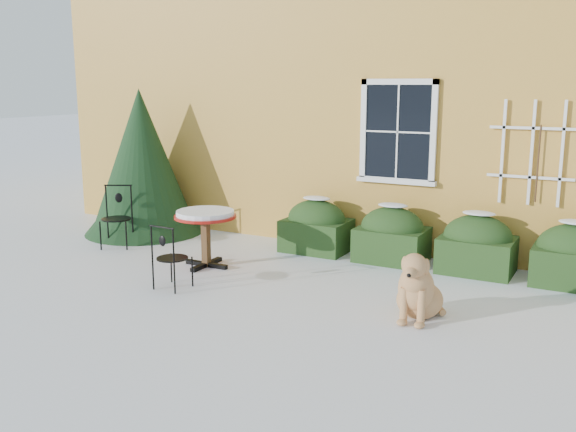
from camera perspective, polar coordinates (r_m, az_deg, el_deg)
The scene contains 8 objects.
ground at distance 8.37m, azimuth -3.27°, elevation -7.28°, with size 80.00×80.00×0.00m, color white.
house at distance 14.36m, azimuth 11.74°, elevation 13.46°, with size 12.40×8.40×6.40m.
hedge_row at distance 9.89m, azimuth 12.78°, elevation -2.14°, with size 4.95×0.80×0.91m.
evergreen_shrub at distance 12.08m, azimuth -12.81°, elevation 3.52°, with size 2.18×2.18×2.63m.
bistro_table at distance 9.65m, azimuth -7.36°, elevation -0.36°, with size 0.93×0.93×0.86m.
patio_chair_near at distance 8.73m, azimuth -10.42°, elevation -3.58°, with size 0.43×0.43×0.89m.
patio_chair_far at distance 11.20m, azimuth -14.98°, elevation -0.03°, with size 0.62×0.61×1.03m.
dog at distance 7.66m, azimuth 11.44°, elevation -6.57°, with size 0.59×0.98×0.87m.
Camera 1 is at (4.16, -6.73, 2.72)m, focal length 40.00 mm.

